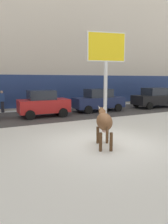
{
  "coord_description": "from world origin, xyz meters",
  "views": [
    {
      "loc": [
        -4.63,
        -7.12,
        2.64
      ],
      "look_at": [
        -0.15,
        1.61,
        1.1
      ],
      "focal_mm": 33.82,
      "sensor_mm": 36.0,
      "label": 1
    }
  ],
  "objects": [
    {
      "name": "billboard",
      "position": [
        2.96,
        4.56,
        4.31
      ],
      "size": [
        2.5,
        0.78,
        5.56
      ],
      "color": "silver",
      "rests_on": "ground"
    },
    {
      "name": "car_red_hatchback",
      "position": [
        -0.44,
        7.33,
        0.93
      ],
      "size": [
        3.55,
        2.01,
        1.86
      ],
      "color": "red",
      "rests_on": "ground"
    },
    {
      "name": "ground_plane",
      "position": [
        0.0,
        0.0,
        0.0
      ],
      "size": [
        120.0,
        120.0,
        0.0
      ],
      "primitive_type": "plane",
      "color": "white"
    },
    {
      "name": "cow_brown",
      "position": [
        -0.26,
        -0.32,
        0.99
      ],
      "size": [
        1.18,
        1.89,
        1.54
      ],
      "color": "brown",
      "rests_on": "ground"
    },
    {
      "name": "road_strip",
      "position": [
        0.0,
        7.65,
        0.0
      ],
      "size": [
        60.0,
        5.6,
        0.01
      ],
      "primitive_type": "cube",
      "color": "#423F3F",
      "rests_on": "ground"
    },
    {
      "name": "pedestrian_by_cars",
      "position": [
        -2.8,
        10.67,
        0.88
      ],
      "size": [
        0.36,
        0.24,
        1.73
      ],
      "color": "#282833",
      "rests_on": "ground"
    },
    {
      "name": "car_navy_sedan",
      "position": [
        4.33,
        7.73,
        0.91
      ],
      "size": [
        4.25,
        2.08,
        1.84
      ],
      "color": "#19234C",
      "rests_on": "ground"
    },
    {
      "name": "building_facade",
      "position": [
        0.0,
        14.31,
        6.48
      ],
      "size": [
        44.0,
        6.1,
        13.0
      ],
      "color": "beige",
      "rests_on": "ground"
    },
    {
      "name": "car_black_sedan",
      "position": [
        10.2,
        7.34,
        0.91
      ],
      "size": [
        4.25,
        2.08,
        1.84
      ],
      "color": "black",
      "rests_on": "ground"
    }
  ]
}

